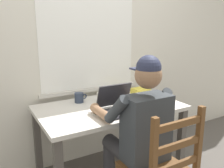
{
  "coord_description": "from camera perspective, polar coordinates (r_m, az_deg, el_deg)",
  "views": [
    {
      "loc": [
        -1.02,
        -1.81,
        1.43
      ],
      "look_at": [
        -0.0,
        -0.05,
        0.95
      ],
      "focal_mm": 37.7,
      "sensor_mm": 36.0,
      "label": 1
    }
  ],
  "objects": [
    {
      "name": "seated_person",
      "position": [
        1.84,
        6.23,
        -10.3
      ],
      "size": [
        0.5,
        0.6,
        1.25
      ],
      "color": "#33383D",
      "rests_on": "ground"
    },
    {
      "name": "book_stack_main",
      "position": [
        2.51,
        7.02,
        -1.94
      ],
      "size": [
        0.21,
        0.13,
        0.09
      ],
      "color": "white",
      "rests_on": "desk"
    },
    {
      "name": "coffee_mug_white",
      "position": [
        2.31,
        -2.65,
        -3.14
      ],
      "size": [
        0.11,
        0.08,
        0.1
      ],
      "color": "silver",
      "rests_on": "desk"
    },
    {
      "name": "back_wall",
      "position": [
        2.5,
        -5.93,
        10.32
      ],
      "size": [
        6.0,
        0.08,
        2.6
      ],
      "color": "silver",
      "rests_on": "ground"
    },
    {
      "name": "desk",
      "position": [
        2.23,
        -0.55,
        -7.66
      ],
      "size": [
        1.32,
        0.77,
        0.73
      ],
      "color": "beige",
      "rests_on": "ground"
    },
    {
      "name": "computer_mouse",
      "position": [
        2.12,
        8.24,
        -5.7
      ],
      "size": [
        0.06,
        0.1,
        0.03
      ],
      "primitive_type": "ellipsoid",
      "color": "#232328",
      "rests_on": "desk"
    },
    {
      "name": "paper_pile_near_laptop",
      "position": [
        2.06,
        -1.87,
        -6.53
      ],
      "size": [
        0.28,
        0.2,
        0.01
      ],
      "primitive_type": "cube",
      "rotation": [
        0.0,
        0.0,
        0.21
      ],
      "color": "white",
      "rests_on": "desk"
    },
    {
      "name": "laptop",
      "position": [
        2.06,
        1.8,
        -5.11
      ],
      "size": [
        0.33,
        0.31,
        0.22
      ],
      "color": "#232328",
      "rests_on": "desk"
    },
    {
      "name": "coffee_mug_dark",
      "position": [
        2.31,
        -7.94,
        -3.28
      ],
      "size": [
        0.13,
        0.09,
        0.1
      ],
      "color": "#2D384C",
      "rests_on": "desk"
    }
  ]
}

